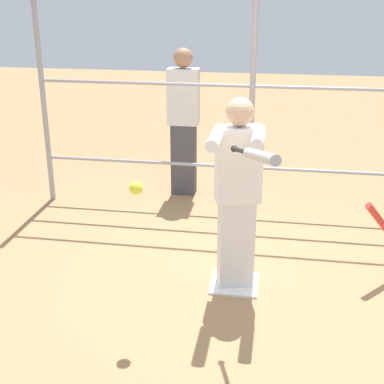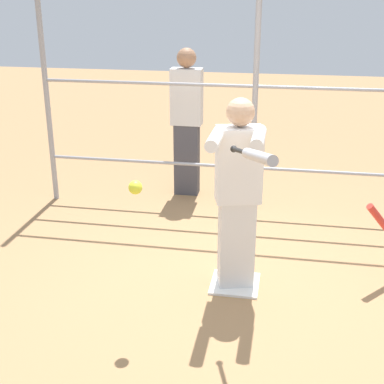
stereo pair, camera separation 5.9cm
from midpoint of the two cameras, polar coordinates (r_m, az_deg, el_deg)
ground_plane at (r=4.60m, az=4.18°, el=-9.80°), size 24.00×24.00×0.00m
home_plate at (r=4.59m, az=4.18°, el=-9.69°), size 0.40×0.40×0.02m
fence_backstop at (r=5.63m, az=6.19°, el=11.15°), size 4.68×0.06×2.80m
batter at (r=4.21m, az=4.46°, el=0.18°), size 0.40×0.61×1.59m
baseball_bat_swinging at (r=3.16m, az=6.43°, el=3.91°), size 0.35×0.85×0.24m
softball_in_flight at (r=3.66m, az=-6.45°, el=0.44°), size 0.10×0.10×0.10m
bystander_behind_fence at (r=6.28m, az=-1.18°, el=7.61°), size 0.36×0.22×1.73m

